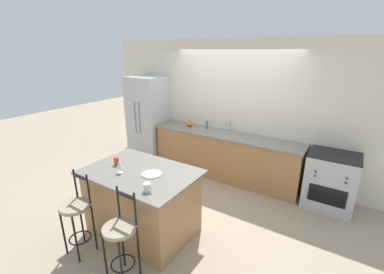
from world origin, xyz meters
name	(u,v)px	position (x,y,z in m)	size (l,w,h in m)	color
ground_plane	(215,183)	(0.00, 0.00, 0.00)	(18.00, 18.00, 0.00)	tan
wall_back	(233,109)	(0.00, 0.67, 1.35)	(6.00, 0.07, 2.70)	beige
back_counter	(224,155)	(0.00, 0.36, 0.46)	(3.02, 0.65, 0.92)	#A87547
sink_faucet	(230,125)	(0.00, 0.56, 1.06)	(0.02, 0.13, 0.22)	#ADAFB5
kitchen_island	(142,201)	(-0.22, -1.80, 0.48)	(1.51, 1.04, 0.94)	#A87547
refrigerator	(149,119)	(-1.94, 0.29, 0.97)	(0.80, 0.74, 1.93)	#BCBCC1
oven_range	(330,181)	(1.93, 0.33, 0.46)	(0.75, 0.67, 0.93)	#B7B7BC
bar_stool_near	(77,214)	(-0.61, -2.54, 0.57)	(0.36, 0.36, 1.09)	black
bar_stool_far	(121,237)	(0.16, -2.54, 0.57)	(0.36, 0.36, 1.09)	black
dinner_plate	(152,174)	(-0.03, -1.79, 0.95)	(0.27, 0.27, 0.02)	beige
wine_glass	(119,165)	(-0.41, -1.98, 1.06)	(0.08, 0.08, 0.17)	white
coffee_mug	(147,187)	(0.21, -2.13, 0.99)	(0.12, 0.09, 0.10)	white
tumbler_cup	(116,161)	(-0.65, -1.83, 1.00)	(0.07, 0.07, 0.11)	red
pumpkin_decoration	(190,124)	(-0.88, 0.42, 0.97)	(0.13, 0.13, 0.13)	orange
soap_bottle	(207,125)	(-0.48, 0.47, 0.99)	(0.05, 0.05, 0.18)	teal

